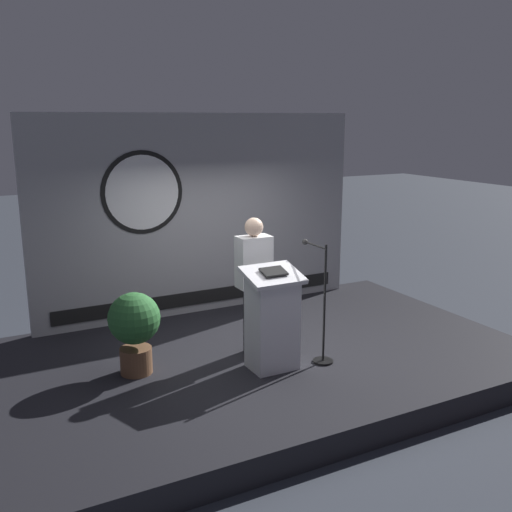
{
  "coord_description": "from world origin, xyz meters",
  "views": [
    {
      "loc": [
        -3.17,
        -5.91,
        3.11
      ],
      "look_at": [
        -0.11,
        -0.06,
        1.54
      ],
      "focal_mm": 40.82,
      "sensor_mm": 36.0,
      "label": 1
    }
  ],
  "objects_px": {
    "speaker_person": "(254,286)",
    "podium": "(272,320)",
    "potted_plant": "(134,325)",
    "microphone_stand": "(321,320)"
  },
  "relations": [
    {
      "from": "podium",
      "to": "microphone_stand",
      "type": "height_order",
      "value": "microphone_stand"
    },
    {
      "from": "speaker_person",
      "to": "microphone_stand",
      "type": "xyz_separation_m",
      "value": [
        0.59,
        -0.57,
        -0.36
      ]
    },
    {
      "from": "microphone_stand",
      "to": "potted_plant",
      "type": "xyz_separation_m",
      "value": [
        -2.04,
        0.67,
        0.06
      ]
    },
    {
      "from": "microphone_stand",
      "to": "podium",
      "type": "bearing_deg",
      "value": 171.82
    },
    {
      "from": "potted_plant",
      "to": "podium",
      "type": "bearing_deg",
      "value": -22.21
    },
    {
      "from": "speaker_person",
      "to": "podium",
      "type": "bearing_deg",
      "value": -91.63
    },
    {
      "from": "speaker_person",
      "to": "microphone_stand",
      "type": "distance_m",
      "value": 0.89
    },
    {
      "from": "podium",
      "to": "microphone_stand",
      "type": "bearing_deg",
      "value": -8.18
    },
    {
      "from": "speaker_person",
      "to": "potted_plant",
      "type": "relative_size",
      "value": 1.79
    },
    {
      "from": "microphone_stand",
      "to": "speaker_person",
      "type": "bearing_deg",
      "value": 136.23
    }
  ]
}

